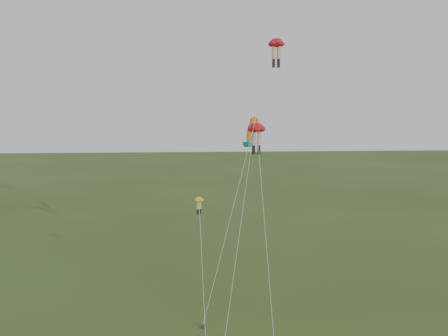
{
  "coord_description": "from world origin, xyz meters",
  "views": [
    {
      "loc": [
        -2.83,
        -34.55,
        15.99
      ],
      "look_at": [
        0.46,
        6.0,
        11.13
      ],
      "focal_mm": 40.0,
      "sensor_mm": 36.0,
      "label": 1
    }
  ],
  "objects": [
    {
      "name": "legs_kite_red_high",
      "position": [
        5.27,
        9.52,
        21.22
      ],
      "size": [
        7.87,
        10.27,
        22.13
      ],
      "rotation": [
        0.0,
        0.0,
        0.12
      ],
      "color": "red",
      "rests_on": "ground"
    },
    {
      "name": "legs_kite_red_mid",
      "position": [
        3.28,
        6.92,
        14.04
      ],
      "size": [
        2.07,
        10.96,
        14.81
      ],
      "rotation": [
        0.0,
        0.0,
        -0.44
      ],
      "color": "red",
      "rests_on": "ground"
    },
    {
      "name": "legs_kite_yellow",
      "position": [
        -1.64,
        4.42,
        7.98
      ],
      "size": [
        1.1,
        8.61,
        8.93
      ],
      "rotation": [
        0.0,
        0.0,
        0.51
      ],
      "color": "yellow",
      "rests_on": "ground"
    },
    {
      "name": "ground",
      "position": [
        0.0,
        0.0,
        0.0
      ],
      "size": [
        300.0,
        300.0,
        0.0
      ],
      "primitive_type": "plane",
      "color": "#314518",
      "rests_on": "ground"
    },
    {
      "name": "fish_kite",
      "position": [
        3.28,
        9.81,
        14.06
      ],
      "size": [
        4.51,
        13.19,
        15.52
      ],
      "rotation": [
        0.86,
        0.0,
        -0.48
      ],
      "color": "gold",
      "rests_on": "ground"
    }
  ]
}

